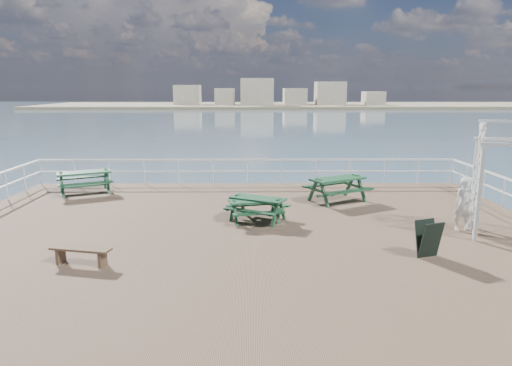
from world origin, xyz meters
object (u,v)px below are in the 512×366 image
Objects in this scene: picnic_table_b at (255,206)px; picnic_table_d at (258,204)px; picnic_table_c at (338,184)px; person at (464,204)px; picnic_table_a at (84,177)px; flat_bench_near at (81,252)px.

picnic_table_b is 0.14m from picnic_table_d.
person reaches higher than picnic_table_c.
picnic_table_a is at bearing 136.10° from picnic_table_b.
person is at bearing 16.67° from picnic_table_d.
person reaches higher than flat_bench_near.
flat_bench_near is (-7.13, -6.02, -0.32)m from picnic_table_c.
picnic_table_a is at bearing 157.15° from person.
person is (12.71, -4.93, 0.16)m from picnic_table_a.
picnic_table_a is 13.63m from person.
picnic_table_a is 1.60× the size of person.
picnic_table_b reaches higher than flat_bench_near.
picnic_table_b is 6.13m from person.
picnic_table_b is at bearing -106.07° from picnic_table_d.
picnic_table_d is (-2.94, -2.41, -0.10)m from picnic_table_c.
picnic_table_b is 3.94m from picnic_table_c.
picnic_table_d is at bearing 33.78° from picnic_table_b.
picnic_table_b is 0.86× the size of picnic_table_d.
picnic_table_c is at bearing -33.31° from picnic_table_a.
picnic_table_c reaches higher than picnic_table_a.
flat_bench_near is at bearing -167.61° from person.
picnic_table_c reaches higher than flat_bench_near.
picnic_table_a is 9.80m from picnic_table_c.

